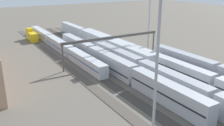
# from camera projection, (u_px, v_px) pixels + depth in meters

# --- Properties ---
(ground_plane) EXTENTS (400.00, 400.00, 0.00)m
(ground_plane) POSITION_uv_depth(u_px,v_px,m) (114.00, 63.00, 82.07)
(ground_plane) COLOR #60594F
(track_bed_0) EXTENTS (140.00, 2.80, 0.12)m
(track_bed_0) POSITION_uv_depth(u_px,v_px,m) (149.00, 56.00, 89.39)
(track_bed_0) COLOR #4C443D
(track_bed_0) RESTS_ON ground_plane
(track_bed_1) EXTENTS (140.00, 2.80, 0.12)m
(track_bed_1) POSITION_uv_depth(u_px,v_px,m) (138.00, 58.00, 86.95)
(track_bed_1) COLOR #4C443D
(track_bed_1) RESTS_ON ground_plane
(track_bed_2) EXTENTS (140.00, 2.80, 0.12)m
(track_bed_2) POSITION_uv_depth(u_px,v_px,m) (126.00, 60.00, 84.50)
(track_bed_2) COLOR #4C443D
(track_bed_2) RESTS_ON ground_plane
(track_bed_3) EXTENTS (140.00, 2.80, 0.12)m
(track_bed_3) POSITION_uv_depth(u_px,v_px,m) (114.00, 62.00, 82.06)
(track_bed_3) COLOR #3D3833
(track_bed_3) RESTS_ON ground_plane
(track_bed_4) EXTENTS (140.00, 2.80, 0.12)m
(track_bed_4) POSITION_uv_depth(u_px,v_px,m) (100.00, 65.00, 79.61)
(track_bed_4) COLOR #3D3833
(track_bed_4) RESTS_ON ground_plane
(track_bed_5) EXTENTS (140.00, 2.80, 0.12)m
(track_bed_5) POSITION_uv_depth(u_px,v_px,m) (86.00, 68.00, 77.16)
(track_bed_5) COLOR #3D3833
(track_bed_5) RESTS_ON ground_plane
(track_bed_6) EXTENTS (140.00, 2.80, 0.12)m
(track_bed_6) POSITION_uv_depth(u_px,v_px,m) (71.00, 71.00, 74.72)
(track_bed_6) COLOR #4C443D
(track_bed_6) RESTS_ON ground_plane
(train_on_track_0) EXTENTS (47.20, 3.06, 5.00)m
(train_on_track_0) POSITION_uv_depth(u_px,v_px,m) (218.00, 73.00, 65.69)
(train_on_track_0) COLOR #A8AAB2
(train_on_track_0) RESTS_ON ground_plane
(train_on_track_6) EXTENTS (10.00, 3.00, 5.00)m
(train_on_track_6) POSITION_uv_depth(u_px,v_px,m) (32.00, 36.00, 111.21)
(train_on_track_6) COLOR gold
(train_on_track_6) RESTS_ON ground_plane
(train_on_track_5) EXTENTS (71.40, 3.06, 3.80)m
(train_on_track_5) POSITION_uv_depth(u_px,v_px,m) (59.00, 45.00, 96.17)
(train_on_track_5) COLOR silver
(train_on_track_5) RESTS_ON ground_plane
(train_on_track_2) EXTENTS (71.40, 3.00, 5.00)m
(train_on_track_2) POSITION_uv_depth(u_px,v_px,m) (96.00, 40.00, 101.83)
(train_on_track_2) COLOR silver
(train_on_track_2) RESTS_ON ground_plane
(train_on_track_4) EXTENTS (71.40, 3.06, 5.00)m
(train_on_track_4) POSITION_uv_depth(u_px,v_px,m) (111.00, 63.00, 73.45)
(train_on_track_4) COLOR #B7BABF
(train_on_track_4) RESTS_ON ground_plane
(train_on_track_1) EXTENTS (95.60, 3.06, 3.80)m
(train_on_track_1) POSITION_uv_depth(u_px,v_px,m) (152.00, 58.00, 80.37)
(train_on_track_1) COLOR silver
(train_on_track_1) RESTS_ON ground_plane
(train_on_track_3) EXTENTS (71.40, 3.00, 5.00)m
(train_on_track_3) POSITION_uv_depth(u_px,v_px,m) (171.00, 82.00, 59.61)
(train_on_track_3) COLOR #A8AAB2
(train_on_track_3) RESTS_ON ground_plane
(light_mast_0) EXTENTS (2.80, 0.70, 30.28)m
(light_mast_0) POSITION_uv_depth(u_px,v_px,m) (150.00, 0.00, 89.13)
(light_mast_0) COLOR #9EA0A5
(light_mast_0) RESTS_ON ground_plane
(light_mast_1) EXTENTS (2.80, 0.70, 26.36)m
(light_mast_1) POSITION_uv_depth(u_px,v_px,m) (158.00, 47.00, 35.35)
(light_mast_1) COLOR #9EA0A5
(light_mast_1) RESTS_ON ground_plane
(signal_gantry) EXTENTS (0.70, 35.00, 8.80)m
(signal_gantry) POSITION_uv_depth(u_px,v_px,m) (113.00, 40.00, 80.08)
(signal_gantry) COLOR #4C4742
(signal_gantry) RESTS_ON ground_plane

